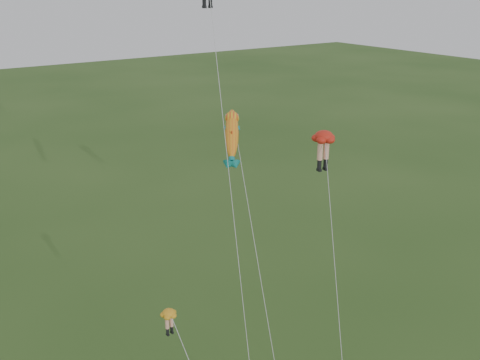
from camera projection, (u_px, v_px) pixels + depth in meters
legs_kite_red_mid at (324, 143)px, 33.43m from camera, size 6.09×9.61×14.85m
legs_kite_yellow at (174, 327)px, 26.84m from camera, size 1.00×8.38×8.03m
fish_kite at (232, 135)px, 31.70m from camera, size 3.12×9.64×16.57m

